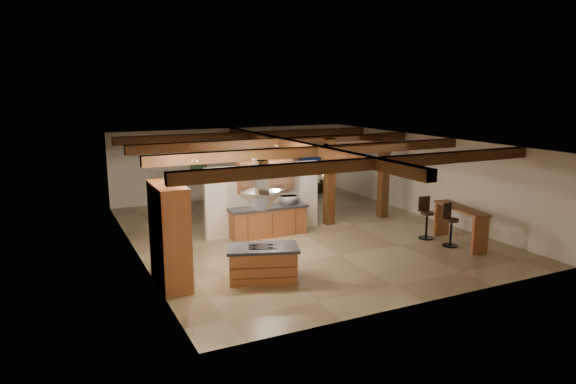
% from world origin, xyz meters
% --- Properties ---
extents(ground, '(12.00, 12.00, 0.00)m').
position_xyz_m(ground, '(0.00, 0.00, 0.00)').
color(ground, tan).
rests_on(ground, ground).
extents(room_walls, '(12.00, 12.00, 12.00)m').
position_xyz_m(room_walls, '(0.00, 0.00, 1.78)').
color(room_walls, silver).
rests_on(room_walls, ground).
extents(ceiling_beams, '(10.00, 12.00, 0.28)m').
position_xyz_m(ceiling_beams, '(0.00, 0.00, 2.76)').
color(ceiling_beams, '#412610').
rests_on(ceiling_beams, room_walls).
extents(timber_posts, '(2.50, 0.30, 2.90)m').
position_xyz_m(timber_posts, '(2.50, 0.50, 1.76)').
color(timber_posts, '#412610').
rests_on(timber_posts, ground).
extents(partition_wall, '(3.80, 0.18, 2.20)m').
position_xyz_m(partition_wall, '(-1.00, 0.50, 1.10)').
color(partition_wall, silver).
rests_on(partition_wall, ground).
extents(pantry_cabinet, '(0.67, 1.60, 2.40)m').
position_xyz_m(pantry_cabinet, '(-4.67, -2.60, 1.20)').
color(pantry_cabinet, brown).
rests_on(pantry_cabinet, ground).
extents(back_counter, '(2.50, 0.66, 0.94)m').
position_xyz_m(back_counter, '(-1.00, 0.11, 0.48)').
color(back_counter, brown).
rests_on(back_counter, ground).
extents(upper_display_cabinet, '(1.80, 0.36, 0.95)m').
position_xyz_m(upper_display_cabinet, '(-1.00, 0.31, 1.85)').
color(upper_display_cabinet, brown).
rests_on(upper_display_cabinet, partition_wall).
extents(range_hood, '(1.10, 1.10, 1.40)m').
position_xyz_m(range_hood, '(-2.63, -3.27, 1.78)').
color(range_hood, silver).
rests_on(range_hood, room_walls).
extents(back_windows, '(2.70, 0.07, 1.70)m').
position_xyz_m(back_windows, '(2.80, 5.93, 1.50)').
color(back_windows, '#412610').
rests_on(back_windows, room_walls).
extents(framed_art, '(0.65, 0.05, 0.85)m').
position_xyz_m(framed_art, '(-1.50, 5.94, 1.70)').
color(framed_art, '#412610').
rests_on(framed_art, room_walls).
extents(recessed_cans, '(3.16, 2.46, 0.03)m').
position_xyz_m(recessed_cans, '(-2.53, -1.93, 2.87)').
color(recessed_cans, silver).
rests_on(recessed_cans, room_walls).
extents(kitchen_island, '(1.90, 1.41, 0.85)m').
position_xyz_m(kitchen_island, '(-2.63, -3.27, 0.43)').
color(kitchen_island, brown).
rests_on(kitchen_island, ground).
extents(dining_table, '(1.72, 1.04, 0.58)m').
position_xyz_m(dining_table, '(-0.40, 3.00, 0.29)').
color(dining_table, '#3A180E').
rests_on(dining_table, ground).
extents(sofa, '(2.25, 1.46, 0.61)m').
position_xyz_m(sofa, '(2.65, 5.17, 0.31)').
color(sofa, black).
rests_on(sofa, ground).
extents(microwave, '(0.49, 0.34, 0.26)m').
position_xyz_m(microwave, '(-0.28, 0.11, 1.07)').
color(microwave, silver).
rests_on(microwave, back_counter).
extents(bar_counter, '(0.90, 2.19, 1.12)m').
position_xyz_m(bar_counter, '(3.71, -3.15, 0.75)').
color(bar_counter, brown).
rests_on(bar_counter, ground).
extents(side_table, '(0.52, 0.52, 0.52)m').
position_xyz_m(side_table, '(4.10, 5.42, 0.26)').
color(side_table, '#412610').
rests_on(side_table, ground).
extents(table_lamp, '(0.28, 0.28, 0.33)m').
position_xyz_m(table_lamp, '(4.10, 5.42, 0.76)').
color(table_lamp, black).
rests_on(table_lamp, side_table).
extents(bar_stool_a, '(0.44, 0.45, 1.25)m').
position_xyz_m(bar_stool_a, '(3.32, -3.15, 0.64)').
color(bar_stool_a, black).
rests_on(bar_stool_a, ground).
extents(bar_stool_b, '(0.45, 0.46, 1.28)m').
position_xyz_m(bar_stool_b, '(3.22, -2.24, 0.65)').
color(bar_stool_b, black).
rests_on(bar_stool_b, ground).
extents(dining_chairs, '(2.28, 2.28, 1.24)m').
position_xyz_m(dining_chairs, '(-0.40, 3.00, 0.63)').
color(dining_chairs, '#412610').
rests_on(dining_chairs, ground).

